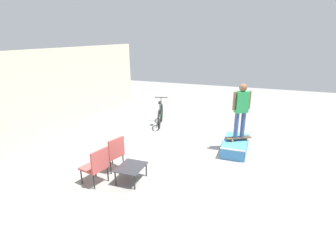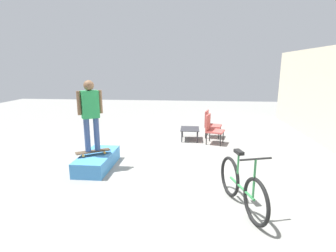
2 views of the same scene
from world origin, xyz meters
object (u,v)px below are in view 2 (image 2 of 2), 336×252
(person_skater, at_px, (90,110))
(coffee_table, at_px, (190,130))
(patio_chair_right, at_px, (212,128))
(patio_chair_left, at_px, (211,123))
(skate_ramp_box, at_px, (97,161))
(bicycle, at_px, (242,187))
(skateboard_on_ramp, at_px, (93,151))

(person_skater, bearing_deg, coffee_table, -163.65)
(patio_chair_right, bearing_deg, patio_chair_left, 16.90)
(person_skater, height_order, coffee_table, person_skater)
(skate_ramp_box, distance_m, bicycle, 3.51)
(patio_chair_right, bearing_deg, coffee_table, 80.23)
(patio_chair_left, distance_m, patio_chair_right, 0.75)
(skateboard_on_ramp, distance_m, coffee_table, 3.57)
(person_skater, xyz_separation_m, bicycle, (1.51, 3.20, -1.02))
(skate_ramp_box, relative_size, skateboard_on_ramp, 1.93)
(coffee_table, bearing_deg, patio_chair_left, 119.75)
(skateboard_on_ramp, xyz_separation_m, coffee_table, (-2.75, 2.27, -0.09))
(person_skater, relative_size, bicycle, 1.00)
(person_skater, relative_size, patio_chair_left, 1.80)
(skateboard_on_ramp, distance_m, person_skater, 0.99)
(skate_ramp_box, xyz_separation_m, person_skater, (0.06, -0.07, 1.24))
(bicycle, bearing_deg, skateboard_on_ramp, -131.68)
(skate_ramp_box, bearing_deg, bicycle, 63.26)
(patio_chair_right, relative_size, bicycle, 0.55)
(skateboard_on_ramp, relative_size, patio_chair_left, 0.84)
(patio_chair_left, bearing_deg, skateboard_on_ramp, 149.87)
(skate_ramp_box, relative_size, person_skater, 0.90)
(patio_chair_left, bearing_deg, bicycle, -164.10)
(person_skater, height_order, bicycle, person_skater)
(patio_chair_right, bearing_deg, skateboard_on_ramp, 145.73)
(patio_chair_right, bearing_deg, bicycle, -159.94)
(coffee_table, distance_m, bicycle, 4.37)
(coffee_table, relative_size, patio_chair_left, 0.82)
(skate_ramp_box, xyz_separation_m, coffee_table, (-2.69, 2.20, 0.17))
(person_skater, height_order, patio_chair_right, person_skater)
(patio_chair_left, height_order, bicycle, bicycle)
(skate_ramp_box, height_order, patio_chair_left, patio_chair_left)
(coffee_table, bearing_deg, person_skater, -39.44)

